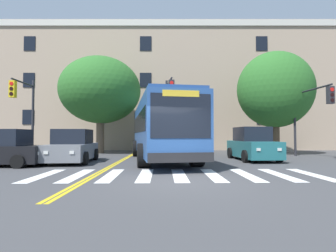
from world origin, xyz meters
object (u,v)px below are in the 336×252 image
car_teal_far_lane (252,145)px  traffic_light_overhead (168,103)px  car_grey_near_lane (72,147)px  car_tan_behind_bus (157,139)px  street_tree_curbside_small (100,90)px  street_tree_curbside_large (275,90)px  car_black_cross_street (3,149)px  traffic_light_far_corner (24,104)px  city_bus (160,128)px  traffic_light_near_corner (309,107)px

car_teal_far_lane → traffic_light_overhead: traffic_light_overhead is taller
car_teal_far_lane → traffic_light_overhead: 6.07m
car_grey_near_lane → car_tan_behind_bus: size_ratio=0.83×
traffic_light_overhead → street_tree_curbside_small: (-5.46, 3.38, 1.45)m
street_tree_curbside_small → street_tree_curbside_large: bearing=-5.4°
car_black_cross_street → traffic_light_far_corner: size_ratio=0.74×
car_grey_near_lane → street_tree_curbside_small: street_tree_curbside_small is taller
car_tan_behind_bus → car_black_cross_street: car_tan_behind_bus is taller
traffic_light_far_corner → car_tan_behind_bus: bearing=46.0°
car_grey_near_lane → traffic_light_overhead: 6.88m
city_bus → traffic_light_overhead: 2.80m
car_teal_far_lane → street_tree_curbside_small: street_tree_curbside_small is taller
traffic_light_near_corner → car_teal_far_lane: bearing=-159.4°
traffic_light_far_corner → car_grey_near_lane: bearing=-33.9°
car_black_cross_street → street_tree_curbside_large: bearing=25.2°
city_bus → traffic_light_far_corner: traffic_light_far_corner is taller
city_bus → traffic_light_overhead: size_ratio=2.21×
car_grey_near_lane → traffic_light_far_corner: size_ratio=0.84×
car_black_cross_street → traffic_light_far_corner: bearing=108.4°
traffic_light_far_corner → car_teal_far_lane: bearing=-6.1°
traffic_light_far_corner → street_tree_curbside_small: size_ratio=0.57×
car_teal_far_lane → street_tree_curbside_large: bearing=54.4°
traffic_light_near_corner → traffic_light_overhead: size_ratio=0.90×
car_teal_far_lane → street_tree_curbside_small: size_ratio=0.48×
city_bus → car_grey_near_lane: 4.96m
car_teal_far_lane → street_tree_curbside_large: size_ratio=0.56×
car_tan_behind_bus → traffic_light_near_corner: traffic_light_near_corner is taller
traffic_light_near_corner → traffic_light_far_corner: (-18.28, -0.08, 0.21)m
car_grey_near_lane → city_bus: bearing=18.2°
car_teal_far_lane → traffic_light_near_corner: bearing=20.6°
city_bus → traffic_light_near_corner: (9.56, 1.33, 1.36)m
city_bus → car_black_cross_street: city_bus is taller
traffic_light_overhead → car_teal_far_lane: bearing=-26.1°
traffic_light_near_corner → car_tan_behind_bus: bearing=140.6°
car_black_cross_street → car_grey_near_lane: bearing=32.5°
traffic_light_near_corner → street_tree_curbside_small: (-14.52, 4.19, 1.82)m
car_tan_behind_bus → car_black_cross_street: 14.48m
car_teal_far_lane → car_black_cross_street: size_ratio=1.14×
car_teal_far_lane → traffic_light_far_corner: size_ratio=0.84×
car_teal_far_lane → traffic_light_overhead: bearing=153.9°
car_tan_behind_bus → traffic_light_overhead: size_ratio=0.97×
traffic_light_far_corner → traffic_light_overhead: (9.22, 0.89, 0.15)m
car_tan_behind_bus → traffic_light_far_corner: bearing=-134.0°
car_grey_near_lane → street_tree_curbside_small: 8.23m
traffic_light_far_corner → traffic_light_overhead: traffic_light_overhead is taller
car_black_cross_street → traffic_light_far_corner: 5.38m
street_tree_curbside_large → street_tree_curbside_small: street_tree_curbside_large is taller
traffic_light_overhead → car_black_cross_street: bearing=-145.5°
traffic_light_near_corner → car_black_cross_street: bearing=-164.9°
car_tan_behind_bus → street_tree_curbside_small: 7.21m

